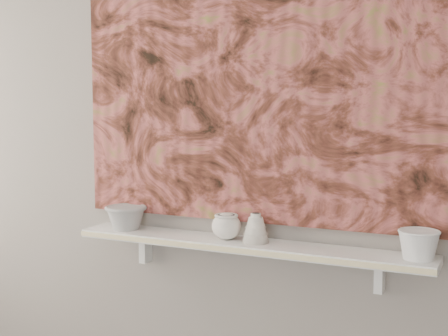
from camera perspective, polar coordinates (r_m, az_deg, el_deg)
The scene contains 11 objects.
wall_back at distance 2.41m, azimuth 2.97°, elevation 3.54°, with size 3.60×3.60×0.00m, color gray.
shelf at distance 2.38m, azimuth 2.04°, elevation -7.08°, with size 1.40×0.18×0.03m, color white.
shelf_stripe at distance 2.30m, azimuth 1.12°, elevation -7.56°, with size 1.40×0.01×0.02m, color beige.
bracket_left at distance 2.68m, azimuth -7.18°, elevation -7.28°, with size 0.03×0.06×0.12m, color white.
bracket_right at distance 2.32m, azimuth 14.05°, elevation -9.52°, with size 0.03×0.06×0.12m, color white.
painting at distance 2.39m, azimuth 2.87°, elevation 8.08°, with size 1.50×0.03×1.10m, color brown.
house_motif at distance 2.26m, azimuth 13.33°, elevation 0.21°, with size 0.09×0.00×0.08m, color black.
bowl_grey at distance 2.62m, azimuth -8.96°, elevation -4.45°, with size 0.17×0.17×0.10m, color gray, non-canonical shape.
cup_cream at distance 2.40m, azimuth 0.22°, elevation -5.35°, with size 0.11×0.11×0.10m, color silver, non-canonical shape.
bell_vessel at distance 2.35m, azimuth 2.92°, elevation -5.48°, with size 0.10×0.10×0.11m, color silver, non-canonical shape.
bowl_white at distance 2.20m, azimuth 17.38°, elevation -6.69°, with size 0.14×0.14×0.10m, color white, non-canonical shape.
Camera 1 is at (0.91, -0.62, 1.46)m, focal length 50.00 mm.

